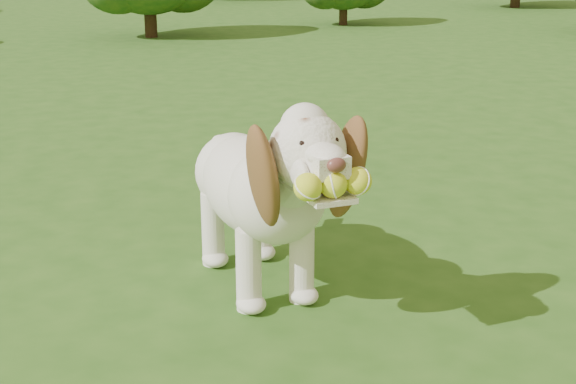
{
  "coord_description": "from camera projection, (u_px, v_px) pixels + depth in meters",
  "views": [
    {
      "loc": [
        -0.68,
        -3.24,
        1.31
      ],
      "look_at": [
        -0.45,
        -0.67,
        0.47
      ],
      "focal_mm": 50.0,
      "sensor_mm": 36.0,
      "label": 1
    }
  ],
  "objects": [
    {
      "name": "ground",
      "position": [
        375.0,
        245.0,
        3.53
      ],
      "size": [
        80.0,
        80.0,
        0.0
      ],
      "primitive_type": "plane",
      "color": "#264E16",
      "rests_on": "ground"
    },
    {
      "name": "dog",
      "position": [
        263.0,
        184.0,
        2.94
      ],
      "size": [
        0.64,
        1.23,
        0.81
      ],
      "rotation": [
        0.0,
        0.0,
        0.29
      ],
      "color": "silver",
      "rests_on": "ground"
    }
  ]
}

